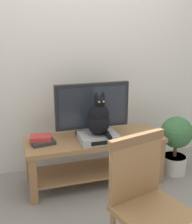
% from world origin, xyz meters
% --- Properties ---
extents(ground_plane, '(12.00, 12.00, 0.00)m').
position_xyz_m(ground_plane, '(0.00, 0.00, 0.00)').
color(ground_plane, gray).
extents(back_wall, '(7.00, 0.12, 2.80)m').
position_xyz_m(back_wall, '(0.00, 1.03, 1.40)').
color(back_wall, silver).
rests_on(back_wall, ground).
extents(tv_stand, '(1.39, 0.50, 0.50)m').
position_xyz_m(tv_stand, '(0.03, 0.50, 0.36)').
color(tv_stand, olive).
rests_on(tv_stand, ground).
extents(tv, '(0.76, 0.20, 0.55)m').
position_xyz_m(tv, '(0.03, 0.57, 0.79)').
color(tv, black).
rests_on(tv, tv_stand).
extents(media_box, '(0.37, 0.28, 0.08)m').
position_xyz_m(media_box, '(0.03, 0.40, 0.54)').
color(media_box, '#ADADB2').
rests_on(media_box, tv_stand).
extents(cat, '(0.22, 0.31, 0.44)m').
position_xyz_m(cat, '(0.04, 0.39, 0.74)').
color(cat, black).
rests_on(cat, media_box).
extents(wooden_chair, '(0.53, 0.53, 0.93)m').
position_xyz_m(wooden_chair, '(0.03, -0.64, 0.54)').
color(wooden_chair, olive).
rests_on(wooden_chair, ground).
extents(book_stack, '(0.25, 0.20, 0.08)m').
position_xyz_m(book_stack, '(-0.50, 0.51, 0.54)').
color(book_stack, '#2D2D33').
rests_on(book_stack, tv_stand).
extents(potted_plant, '(0.35, 0.35, 0.66)m').
position_xyz_m(potted_plant, '(0.94, 0.44, 0.38)').
color(potted_plant, beige).
rests_on(potted_plant, ground).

